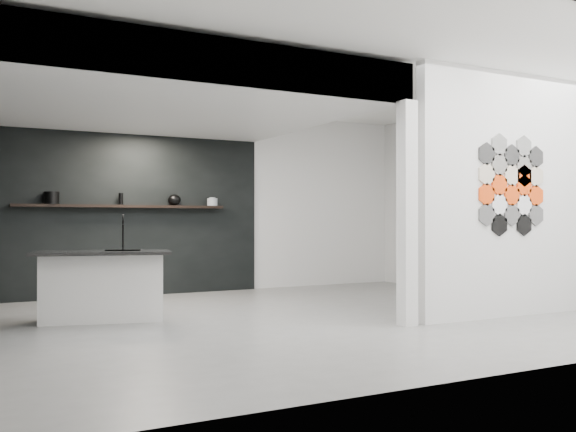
# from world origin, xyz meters

# --- Properties ---
(floor) EXTENTS (7.00, 6.00, 0.01)m
(floor) POSITION_xyz_m (0.00, 0.00, -0.01)
(floor) COLOR slate
(partition_panel) EXTENTS (2.45, 0.15, 2.80)m
(partition_panel) POSITION_xyz_m (2.23, -1.00, 1.40)
(partition_panel) COLOR silver
(partition_panel) RESTS_ON floor
(bay_clad_back) EXTENTS (4.40, 0.04, 2.35)m
(bay_clad_back) POSITION_xyz_m (-1.30, 2.97, 1.18)
(bay_clad_back) COLOR black
(bay_clad_back) RESTS_ON floor
(bulkhead) EXTENTS (4.40, 4.00, 0.40)m
(bulkhead) POSITION_xyz_m (-1.30, 1.00, 2.55)
(bulkhead) COLOR silver
(bulkhead) RESTS_ON corner_column
(corner_column) EXTENTS (0.16, 0.16, 2.35)m
(corner_column) POSITION_xyz_m (0.82, -1.00, 1.18)
(corner_column) COLOR silver
(corner_column) RESTS_ON floor
(fascia_beam) EXTENTS (4.40, 0.16, 0.40)m
(fascia_beam) POSITION_xyz_m (-1.30, -0.92, 2.55)
(fascia_beam) COLOR silver
(fascia_beam) RESTS_ON corner_column
(display_shelf) EXTENTS (3.00, 0.15, 0.04)m
(display_shelf) POSITION_xyz_m (-1.20, 2.87, 1.30)
(display_shelf) COLOR black
(display_shelf) RESTS_ON bay_clad_back
(kitchen_island) EXTENTS (1.56, 0.98, 1.17)m
(kitchen_island) POSITION_xyz_m (-1.93, 0.80, 0.39)
(kitchen_island) COLOR silver
(kitchen_island) RESTS_ON floor
(stockpot) EXTENTS (0.27, 0.27, 0.17)m
(stockpot) POSITION_xyz_m (-2.18, 2.87, 1.40)
(stockpot) COLOR black
(stockpot) RESTS_ON display_shelf
(kettle) EXTENTS (0.22, 0.22, 0.16)m
(kettle) POSITION_xyz_m (-0.45, 2.87, 1.40)
(kettle) COLOR black
(kettle) RESTS_ON display_shelf
(glass_bowl) EXTENTS (0.20, 0.20, 0.11)m
(glass_bowl) POSITION_xyz_m (0.15, 2.87, 1.38)
(glass_bowl) COLOR gray
(glass_bowl) RESTS_ON display_shelf
(glass_vase) EXTENTS (0.12, 0.12, 0.13)m
(glass_vase) POSITION_xyz_m (0.15, 2.87, 1.38)
(glass_vase) COLOR gray
(glass_vase) RESTS_ON display_shelf
(bottle_dark) EXTENTS (0.08, 0.08, 0.17)m
(bottle_dark) POSITION_xyz_m (-1.24, 2.87, 1.40)
(bottle_dark) COLOR black
(bottle_dark) RESTS_ON display_shelf
(utensil_cup) EXTENTS (0.09, 0.09, 0.10)m
(utensil_cup) POSITION_xyz_m (-2.22, 2.87, 1.37)
(utensil_cup) COLOR black
(utensil_cup) RESTS_ON display_shelf
(hex_tile_cluster) EXTENTS (1.04, 0.02, 1.16)m
(hex_tile_cluster) POSITION_xyz_m (2.26, -1.09, 1.50)
(hex_tile_cluster) COLOR black
(hex_tile_cluster) RESTS_ON partition_panel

